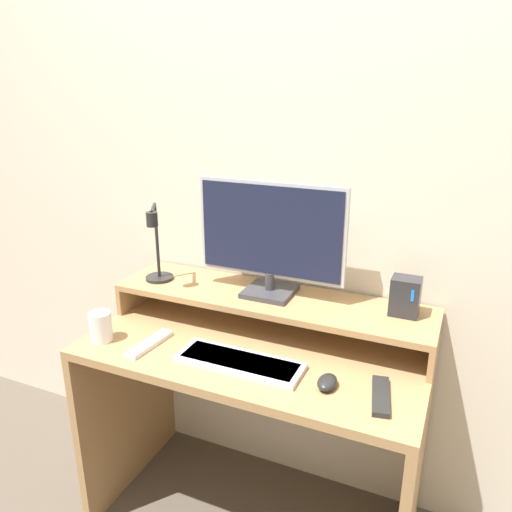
{
  "coord_description": "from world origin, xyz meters",
  "views": [
    {
      "loc": [
        0.6,
        -1.06,
        1.57
      ],
      "look_at": [
        -0.0,
        0.32,
        1.05
      ],
      "focal_mm": 35.0,
      "sensor_mm": 36.0,
      "label": 1
    }
  ],
  "objects_px": {
    "keyboard": "(240,362)",
    "remote_control": "(150,344)",
    "router_dock": "(405,296)",
    "mouse": "(327,382)",
    "mug": "(101,327)",
    "desk_lamp": "(157,252)",
    "monitor": "(271,236)",
    "remote_secondary": "(381,396)"
  },
  "relations": [
    {
      "from": "keyboard",
      "to": "remote_control",
      "type": "xyz_separation_m",
      "value": [
        -0.33,
        -0.01,
        -0.0
      ]
    },
    {
      "from": "router_dock",
      "to": "mouse",
      "type": "xyz_separation_m",
      "value": [
        -0.16,
        -0.32,
        -0.17
      ]
    },
    {
      "from": "mouse",
      "to": "mug",
      "type": "relative_size",
      "value": 0.83
    },
    {
      "from": "router_dock",
      "to": "mouse",
      "type": "bearing_deg",
      "value": -116.26
    },
    {
      "from": "desk_lamp",
      "to": "router_dock",
      "type": "bearing_deg",
      "value": 6.28
    },
    {
      "from": "monitor",
      "to": "remote_secondary",
      "type": "bearing_deg",
      "value": -32.76
    },
    {
      "from": "monitor",
      "to": "mug",
      "type": "xyz_separation_m",
      "value": [
        -0.48,
        -0.34,
        -0.28
      ]
    },
    {
      "from": "keyboard",
      "to": "mug",
      "type": "relative_size",
      "value": 3.87
    },
    {
      "from": "mouse",
      "to": "mug",
      "type": "bearing_deg",
      "value": -176.99
    },
    {
      "from": "keyboard",
      "to": "remote_secondary",
      "type": "bearing_deg",
      "value": 0.18
    },
    {
      "from": "monitor",
      "to": "desk_lamp",
      "type": "height_order",
      "value": "monitor"
    },
    {
      "from": "monitor",
      "to": "keyboard",
      "type": "bearing_deg",
      "value": -86.17
    },
    {
      "from": "desk_lamp",
      "to": "keyboard",
      "type": "distance_m",
      "value": 0.54
    },
    {
      "from": "mouse",
      "to": "remote_control",
      "type": "relative_size",
      "value": 0.43
    },
    {
      "from": "mug",
      "to": "router_dock",
      "type": "bearing_deg",
      "value": 20.99
    },
    {
      "from": "desk_lamp",
      "to": "router_dock",
      "type": "relative_size",
      "value": 2.37
    },
    {
      "from": "remote_control",
      "to": "mug",
      "type": "height_order",
      "value": "mug"
    },
    {
      "from": "mouse",
      "to": "remote_control",
      "type": "bearing_deg",
      "value": -179.32
    },
    {
      "from": "remote_secondary",
      "to": "mouse",
      "type": "bearing_deg",
      "value": -176.92
    },
    {
      "from": "monitor",
      "to": "mouse",
      "type": "xyz_separation_m",
      "value": [
        0.3,
        -0.3,
        -0.32
      ]
    },
    {
      "from": "remote_secondary",
      "to": "mug",
      "type": "xyz_separation_m",
      "value": [
        -0.93,
        -0.05,
        0.04
      ]
    },
    {
      "from": "desk_lamp",
      "to": "mug",
      "type": "xyz_separation_m",
      "value": [
        -0.06,
        -0.26,
        -0.19
      ]
    },
    {
      "from": "monitor",
      "to": "remote_control",
      "type": "xyz_separation_m",
      "value": [
        -0.31,
        -0.31,
        -0.33
      ]
    },
    {
      "from": "keyboard",
      "to": "remote_control",
      "type": "bearing_deg",
      "value": -177.55
    },
    {
      "from": "keyboard",
      "to": "remote_secondary",
      "type": "xyz_separation_m",
      "value": [
        0.44,
        0.0,
        -0.0
      ]
    },
    {
      "from": "remote_control",
      "to": "mug",
      "type": "xyz_separation_m",
      "value": [
        -0.17,
        -0.03,
        0.04
      ]
    },
    {
      "from": "desk_lamp",
      "to": "mouse",
      "type": "bearing_deg",
      "value": -17.13
    },
    {
      "from": "remote_control",
      "to": "desk_lamp",
      "type": "bearing_deg",
      "value": 115.91
    },
    {
      "from": "mouse",
      "to": "mug",
      "type": "height_order",
      "value": "mug"
    },
    {
      "from": "monitor",
      "to": "router_dock",
      "type": "relative_size",
      "value": 4.2
    },
    {
      "from": "monitor",
      "to": "keyboard",
      "type": "height_order",
      "value": "monitor"
    },
    {
      "from": "remote_secondary",
      "to": "mug",
      "type": "bearing_deg",
      "value": -176.98
    },
    {
      "from": "monitor",
      "to": "router_dock",
      "type": "bearing_deg",
      "value": 2.24
    },
    {
      "from": "router_dock",
      "to": "remote_secondary",
      "type": "bearing_deg",
      "value": -91.02
    },
    {
      "from": "router_dock",
      "to": "remote_control",
      "type": "xyz_separation_m",
      "value": [
        -0.77,
        -0.33,
        -0.18
      ]
    },
    {
      "from": "desk_lamp",
      "to": "router_dock",
      "type": "height_order",
      "value": "desk_lamp"
    },
    {
      "from": "remote_control",
      "to": "monitor",
      "type": "bearing_deg",
      "value": 45.15
    },
    {
      "from": "desk_lamp",
      "to": "keyboard",
      "type": "bearing_deg",
      "value": -26.21
    },
    {
      "from": "router_dock",
      "to": "remote_control",
      "type": "distance_m",
      "value": 0.85
    },
    {
      "from": "monitor",
      "to": "remote_secondary",
      "type": "relative_size",
      "value": 2.84
    },
    {
      "from": "mouse",
      "to": "desk_lamp",
      "type": "bearing_deg",
      "value": 162.87
    },
    {
      "from": "keyboard",
      "to": "mouse",
      "type": "xyz_separation_m",
      "value": [
        0.28,
        -0.01,
        0.01
      ]
    }
  ]
}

